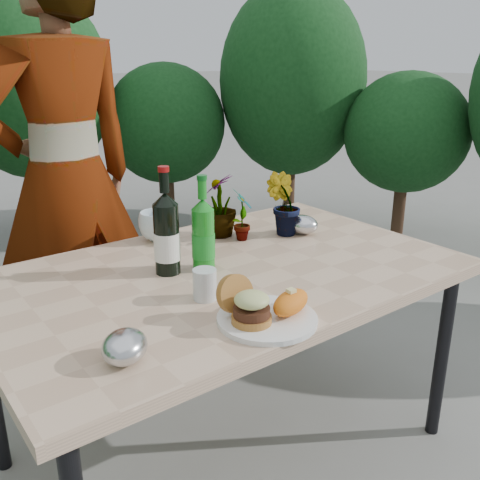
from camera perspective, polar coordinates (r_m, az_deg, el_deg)
ground at (r=2.23m, az=-1.33°, el=-21.24°), size 80.00×80.00×0.00m
patio_table at (r=1.86m, az=-1.49°, el=-4.81°), size 1.60×1.00×0.75m
shrub_hedge at (r=3.12m, az=-20.88°, el=12.52°), size 6.94×5.01×2.16m
dinner_plate at (r=1.50m, az=2.91°, el=-8.41°), size 0.28×0.28×0.01m
burger_stack at (r=1.45m, az=0.79°, el=-6.90°), size 0.11×0.16×0.11m
sweet_potato at (r=1.50m, az=5.43°, el=-6.65°), size 0.17×0.12×0.06m
grilled_veg at (r=1.56m, az=1.22°, el=-6.33°), size 0.08×0.05×0.03m
wine_bottle at (r=1.78m, az=-7.84°, el=0.53°), size 0.09×0.09×0.36m
sparkling_water at (r=1.81m, az=-3.94°, el=0.47°), size 0.08×0.08×0.33m
plastic_cup at (r=1.61m, az=-3.78°, el=-4.74°), size 0.07×0.07×0.09m
seedling_left at (r=2.09m, az=0.24°, el=2.72°), size 0.13×0.13×0.21m
seedling_mid at (r=2.17m, az=4.64°, el=3.81°), size 0.17×0.18×0.25m
seedling_right at (r=2.15m, az=-2.19°, el=3.70°), size 0.20×0.20×0.25m
blue_bowl at (r=2.14m, az=-8.80°, el=1.50°), size 0.18×0.18×0.12m
foil_packet_left at (r=1.33m, az=-12.22°, el=-11.05°), size 0.17×0.17×0.08m
foil_packet_right at (r=2.21m, az=6.68°, el=1.66°), size 0.15×0.16×0.08m
person at (r=2.35m, az=-18.04°, el=5.99°), size 0.76×0.56×1.90m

